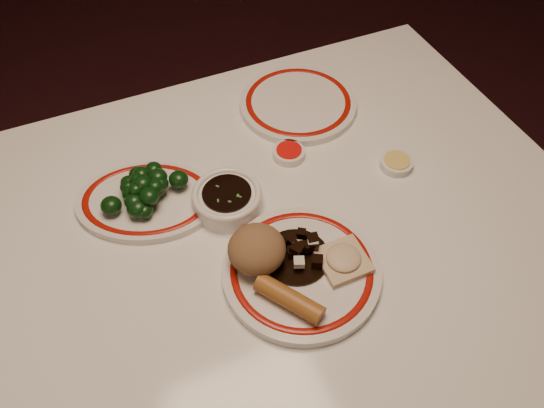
{
  "coord_description": "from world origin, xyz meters",
  "views": [
    {
      "loc": [
        -0.2,
        -0.52,
        1.5
      ],
      "look_at": [
        0.03,
        0.01,
        0.8
      ],
      "focal_mm": 35.0,
      "sensor_mm": 36.0,
      "label": 1
    }
  ],
  "objects": [
    {
      "name": "broccoli_pile",
      "position": [
        -0.16,
        0.14,
        0.79
      ],
      "size": [
        0.16,
        0.12,
        0.05
      ],
      "color": "#23471C",
      "rests_on": "broccoli_plate"
    },
    {
      "name": "ground",
      "position": [
        0.0,
        0.0,
        0.0
      ],
      "size": [
        7.0,
        7.0,
        0.0
      ],
      "primitive_type": "plane",
      "color": "black",
      "rests_on": "ground"
    },
    {
      "name": "soy_bowl",
      "position": [
        -0.03,
        0.07,
        0.77
      ],
      "size": [
        0.12,
        0.12,
        0.04
      ],
      "color": "white",
      "rests_on": "dining_table"
    },
    {
      "name": "mustard_dish",
      "position": [
        0.31,
        0.04,
        0.76
      ],
      "size": [
        0.06,
        0.06,
        0.02
      ],
      "color": "white",
      "rests_on": "dining_table"
    },
    {
      "name": "spring_roll",
      "position": [
        -0.01,
        -0.16,
        0.78
      ],
      "size": [
        0.09,
        0.11,
        0.03
      ],
      "primitive_type": "cylinder",
      "rotation": [
        1.57,
        0.0,
        0.58
      ],
      "color": "#A56628",
      "rests_on": "main_plate"
    },
    {
      "name": "rice_mound",
      "position": [
        -0.03,
        -0.07,
        0.8
      ],
      "size": [
        0.09,
        0.09,
        0.07
      ],
      "primitive_type": "ellipsoid",
      "color": "olive",
      "rests_on": "main_plate"
    },
    {
      "name": "dining_table",
      "position": [
        0.0,
        0.0,
        0.66
      ],
      "size": [
        1.2,
        0.9,
        0.75
      ],
      "color": "white",
      "rests_on": "ground"
    },
    {
      "name": "main_plate",
      "position": [
        0.03,
        -0.11,
        0.76
      ],
      "size": [
        0.33,
        0.33,
        0.02
      ],
      "color": "white",
      "rests_on": "dining_table"
    },
    {
      "name": "sweet_sour_dish",
      "position": [
        0.13,
        0.15,
        0.76
      ],
      "size": [
        0.06,
        0.06,
        0.02
      ],
      "color": "white",
      "rests_on": "dining_table"
    },
    {
      "name": "far_plate",
      "position": [
        0.21,
        0.27,
        0.76
      ],
      "size": [
        0.32,
        0.32,
        0.02
      ],
      "color": "white",
      "rests_on": "dining_table"
    },
    {
      "name": "fried_wonton",
      "position": [
        0.1,
        -0.13,
        0.78
      ],
      "size": [
        0.08,
        0.08,
        0.02
      ],
      "color": "beige",
      "rests_on": "main_plate"
    },
    {
      "name": "stirfry_heap",
      "position": [
        0.04,
        -0.08,
        0.78
      ],
      "size": [
        0.11,
        0.11,
        0.03
      ],
      "color": "black",
      "rests_on": "main_plate"
    },
    {
      "name": "broccoli_plate",
      "position": [
        -0.16,
        0.14,
        0.76
      ],
      "size": [
        0.31,
        0.29,
        0.02
      ],
      "color": "white",
      "rests_on": "dining_table"
    }
  ]
}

